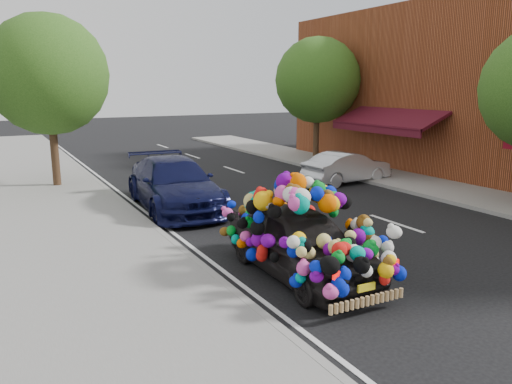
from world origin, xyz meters
The scene contains 10 objects.
ground centered at (0.00, 0.00, 0.00)m, with size 100.00×100.00×0.00m, color black.
sidewalk centered at (-4.30, 0.00, 0.06)m, with size 4.00×60.00×0.12m, color gray.
kerb centered at (-2.35, 0.00, 0.07)m, with size 0.15×60.00×0.13m, color gray.
footpath_far centered at (8.20, 3.00, 0.06)m, with size 3.00×40.00×0.12m, color gray.
lane_markings centered at (3.60, 0.00, 0.01)m, with size 6.00×50.00×0.01m, color silver, non-canonical shape.
tree_near_sidewalk centered at (-3.80, 9.50, 4.02)m, with size 4.20×4.20×6.13m.
tree_far_b centered at (8.00, 10.00, 3.89)m, with size 4.00×4.00×5.90m.
plush_art_car centered at (-0.74, -1.85, 1.01)m, with size 2.05×4.20×2.00m.
navy_sedan centered at (-1.08, 4.50, 0.76)m, with size 2.12×5.21×1.51m, color black.
silver_hatchback centered at (6.11, 5.26, 0.60)m, with size 1.26×3.61×1.19m, color silver.
Camera 1 is at (-5.95, -9.62, 3.66)m, focal length 35.00 mm.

